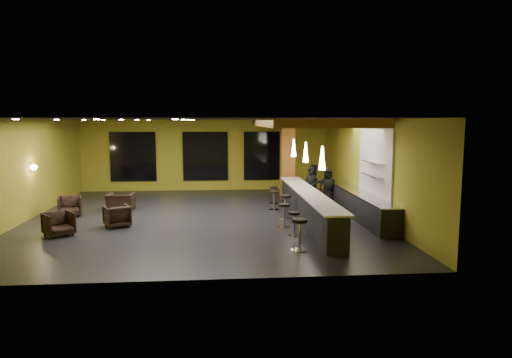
{
  "coord_description": "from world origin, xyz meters",
  "views": [
    {
      "loc": [
        0.58,
        -16.11,
        3.43
      ],
      "look_at": [
        2.0,
        0.5,
        1.3
      ],
      "focal_mm": 32.0,
      "sensor_mm": 36.0,
      "label": 1
    }
  ],
  "objects": [
    {
      "name": "floor",
      "position": [
        0.0,
        0.0,
        -0.05
      ],
      "size": [
        12.0,
        13.0,
        0.1
      ],
      "primitive_type": "cube",
      "color": "black",
      "rests_on": "ground"
    },
    {
      "name": "wall_sconce",
      "position": [
        -5.88,
        0.5,
        1.8
      ],
      "size": [
        0.22,
        0.22,
        0.22
      ],
      "primitive_type": "sphere",
      "color": "#FFE5B2",
      "rests_on": "wall_left"
    },
    {
      "name": "wall_back",
      "position": [
        0.0,
        6.55,
        1.75
      ],
      "size": [
        12.0,
        0.1,
        3.5
      ],
      "primitive_type": "cube",
      "color": "#A09224",
      "rests_on": "floor"
    },
    {
      "name": "ceiling",
      "position": [
        0.0,
        0.0,
        3.55
      ],
      "size": [
        12.0,
        13.0,
        0.1
      ],
      "primitive_type": "cube",
      "color": "black"
    },
    {
      "name": "tile_backsplash",
      "position": [
        5.96,
        -1.0,
        2.0
      ],
      "size": [
        0.06,
        3.2,
        2.4
      ],
      "primitive_type": "cube",
      "color": "white",
      "rests_on": "wall_right"
    },
    {
      "name": "wall_shelf_upper",
      "position": [
        5.82,
        -1.2,
        2.05
      ],
      "size": [
        0.3,
        1.5,
        0.03
      ],
      "primitive_type": "cube",
      "color": "silver",
      "rests_on": "wall_right"
    },
    {
      "name": "bar_stool_4",
      "position": [
        2.75,
        1.09,
        0.48
      ],
      "size": [
        0.38,
        0.38,
        0.75
      ],
      "rotation": [
        0.0,
        0.0,
        0.3
      ],
      "color": "silver",
      "rests_on": "floor"
    },
    {
      "name": "bar_stool_5",
      "position": [
        2.92,
        2.46,
        0.46
      ],
      "size": [
        0.36,
        0.36,
        0.71
      ],
      "rotation": [
        0.0,
        0.0,
        -0.08
      ],
      "color": "silver",
      "rests_on": "floor"
    },
    {
      "name": "staff_a",
      "position": [
        4.27,
        1.44,
        0.82
      ],
      "size": [
        0.7,
        0.6,
        1.64
      ],
      "primitive_type": "imported",
      "rotation": [
        0.0,
        0.0,
        -0.41
      ],
      "color": "black",
      "rests_on": "floor"
    },
    {
      "name": "pendant_1",
      "position": [
        3.65,
        -0.5,
        2.35
      ],
      "size": [
        0.2,
        0.2,
        0.7
      ],
      "primitive_type": "cone",
      "color": "white",
      "rests_on": "wood_soffit"
    },
    {
      "name": "armchair_b",
      "position": [
        -2.69,
        -1.23,
        0.35
      ],
      "size": [
        1.03,
        1.04,
        0.71
      ],
      "primitive_type": "imported",
      "rotation": [
        0.0,
        0.0,
        3.61
      ],
      "color": "black",
      "rests_on": "floor"
    },
    {
      "name": "window_right",
      "position": [
        3.0,
        6.44,
        1.7
      ],
      "size": [
        2.2,
        0.06,
        2.4
      ],
      "primitive_type": "cube",
      "color": "black",
      "rests_on": "wall_back"
    },
    {
      "name": "bar_top",
      "position": [
        3.65,
        -1.0,
        1.02
      ],
      "size": [
        0.78,
        8.1,
        0.05
      ],
      "primitive_type": "cube",
      "color": "silver",
      "rests_on": "bar_counter"
    },
    {
      "name": "bar_stool_0",
      "position": [
        2.73,
        -4.48,
        0.55
      ],
      "size": [
        0.44,
        0.44,
        0.86
      ],
      "rotation": [
        0.0,
        0.0,
        -0.32
      ],
      "color": "silver",
      "rests_on": "floor"
    },
    {
      "name": "wall_left",
      "position": [
        -6.05,
        0.0,
        1.75
      ],
      "size": [
        0.1,
        13.0,
        3.5
      ],
      "primitive_type": "cube",
      "color": "#A09224",
      "rests_on": "floor"
    },
    {
      "name": "prep_counter",
      "position": [
        5.65,
        -0.5,
        0.43
      ],
      "size": [
        0.7,
        6.0,
        0.86
      ],
      "primitive_type": "cube",
      "color": "black",
      "rests_on": "floor"
    },
    {
      "name": "wall_right",
      "position": [
        6.05,
        0.0,
        1.75
      ],
      "size": [
        0.1,
        13.0,
        3.5
      ],
      "primitive_type": "cube",
      "color": "#A09224",
      "rests_on": "floor"
    },
    {
      "name": "window_center",
      "position": [
        0.0,
        6.44,
        1.7
      ],
      "size": [
        2.2,
        0.06,
        2.4
      ],
      "primitive_type": "cube",
      "color": "black",
      "rests_on": "wall_back"
    },
    {
      "name": "column",
      "position": [
        3.65,
        3.6,
        1.75
      ],
      "size": [
        0.6,
        0.6,
        3.5
      ],
      "primitive_type": "cube",
      "color": "brown",
      "rests_on": "floor"
    },
    {
      "name": "bar_counter",
      "position": [
        3.65,
        -1.0,
        0.5
      ],
      "size": [
        0.6,
        8.0,
        1.0
      ],
      "primitive_type": "cube",
      "color": "black",
      "rests_on": "floor"
    },
    {
      "name": "pendant_2",
      "position": [
        3.65,
        2.0,
        2.35
      ],
      "size": [
        0.2,
        0.2,
        0.7
      ],
      "primitive_type": "cone",
      "color": "white",
      "rests_on": "wood_soffit"
    },
    {
      "name": "bar_stool_3",
      "position": [
        2.96,
        -0.42,
        0.53
      ],
      "size": [
        0.42,
        0.42,
        0.83
      ],
      "rotation": [
        0.0,
        0.0,
        0.13
      ],
      "color": "silver",
      "rests_on": "floor"
    },
    {
      "name": "window_left",
      "position": [
        -3.5,
        6.44,
        1.7
      ],
      "size": [
        2.2,
        0.06,
        2.4
      ],
      "primitive_type": "cube",
      "color": "black",
      "rests_on": "wall_back"
    },
    {
      "name": "bar_stool_1",
      "position": [
        2.85,
        -2.91,
        0.47
      ],
      "size": [
        0.37,
        0.37,
        0.73
      ],
      "rotation": [
        0.0,
        0.0,
        0.07
      ],
      "color": "silver",
      "rests_on": "floor"
    },
    {
      "name": "armchair_d",
      "position": [
        -3.16,
        1.62,
        0.33
      ],
      "size": [
        1.05,
        0.93,
        0.65
      ],
      "primitive_type": "imported",
      "rotation": [
        0.0,
        0.0,
        3.09
      ],
      "color": "black",
      "rests_on": "floor"
    },
    {
      "name": "wall_shelf_lower",
      "position": [
        5.82,
        -1.2,
        1.6
      ],
      "size": [
        0.3,
        1.5,
        0.03
      ],
      "primitive_type": "cube",
      "color": "silver",
      "rests_on": "wall_right"
    },
    {
      "name": "staff_b",
      "position": [
        4.62,
        2.5,
        0.81
      ],
      "size": [
        0.87,
        0.72,
        1.62
      ],
      "primitive_type": "imported",
      "rotation": [
        0.0,
        0.0,
        0.14
      ],
      "color": "black",
      "rests_on": "floor"
    },
    {
      "name": "armchair_a",
      "position": [
        -4.19,
        -2.27,
        0.36
      ],
      "size": [
        1.09,
        1.1,
        0.72
      ],
      "primitive_type": "imported",
      "rotation": [
        0.0,
        0.0,
        0.67
      ],
      "color": "black",
      "rests_on": "floor"
    },
    {
      "name": "pendant_0",
      "position": [
        3.65,
        -3.0,
        2.35
      ],
      "size": [
        0.2,
        0.2,
        0.7
      ],
      "primitive_type": "cone",
      "color": "white",
      "rests_on": "wood_soffit"
    },
    {
      "name": "wood_soffit",
      "position": [
        4.0,
        1.0,
        3.36
      ],
      "size": [
        3.6,
        8.0,
        0.28
      ],
      "primitive_type": "cube",
      "color": "#A1692F",
      "rests_on": "ceiling"
    },
    {
      "name": "armchair_c",
      "position": [
        -4.76,
        0.65,
        0.37
      ],
      "size": [
        0.96,
        0.98,
        0.73
      ],
      "primitive_type": "imported",
      "rotation": [
        0.0,
        0.0,
        0.26
      ],
      "color": "black",
      "rests_on": "floor"
    },
    {
      "name": "wall_front",
      "position": [
        0.0,
        -6.55,
        1.75
      ],
      "size": [
        12.0,
        0.1,
        3.5
      ],
      "primitive_type": "cube",
      "color": "#A09224",
      "rests_on": "floor"
    },
    {
      "name": "prep_top",
      "position": [
        5.65,
        -0.5,
        0.89
      ],
      "size": [
        0.72,
        6.0,
        0.03
      ],
      "primitive_type": "cube",
      "color": "silver",
      "rests_on": "prep_counter"
    },
    {
      "name": "staff_c",
      "position": [
        5.08,
        2.01,
        0.75
      ],
      "size": [
        0.79,
        0.57,
        1.5
      ],
      "primitive_type": "imported",
      "rotation": [
        0.0,
        0.0,
        -0.14
      ],
      "color": "black",
      "rests_on": "floor"
    },
    {
      "name": "bar_stool_2",
      "position": [
        2.71,
        -1.81,
        0.5
      ],
      "size": [
        0.4,
        0.4,
        0.78
      ],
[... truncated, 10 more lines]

